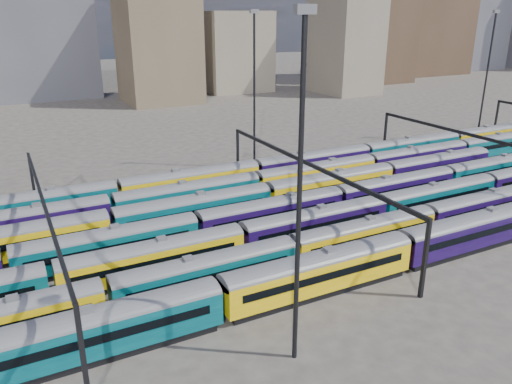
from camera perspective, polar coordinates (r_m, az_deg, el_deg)
name	(u,v)px	position (r m, az deg, el deg)	size (l,w,h in m)	color
ground	(234,237)	(59.46, -2.56, -5.18)	(500.00, 500.00, 0.00)	#403A36
rake_0	(403,246)	(53.39, 16.42, -5.96)	(121.52, 2.96, 4.99)	black
rake_1	(207,269)	(47.60, -5.62, -8.78)	(129.98, 2.72, 4.56)	black
rake_2	(316,220)	(58.16, 6.84, -3.24)	(95.39, 2.80, 4.70)	black
rake_3	(272,210)	(60.59, 1.84, -2.08)	(97.04, 2.84, 4.78)	black
rake_4	(111,222)	(59.28, -16.28, -3.32)	(121.40, 2.96, 4.98)	black
rake_5	(256,182)	(70.18, 0.06, 1.12)	(120.55, 2.94, 4.95)	black
rake_6	(191,180)	(71.55, -7.42, 1.38)	(144.97, 3.03, 5.10)	black
gantry_1	(45,213)	(52.44, -22.95, -2.27)	(0.35, 40.35, 8.03)	black
gantry_2	(307,171)	(61.53, 5.84, 2.40)	(0.35, 40.35, 8.03)	black
gantry_3	(477,143)	(81.37, 23.98, 5.09)	(0.35, 40.35, 8.03)	black
mast_2	(300,187)	(33.99, 5.01, 0.61)	(1.40, 0.50, 25.60)	black
mast_3	(254,85)	(82.79, -0.19, 12.09)	(1.40, 0.50, 25.60)	black
mast_5	(487,72)	(111.85, 24.91, 12.33)	(1.40, 0.50, 25.60)	black
skyline	(369,25)	(200.29, 12.80, 18.15)	(399.22, 60.48, 50.03)	#665B4C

